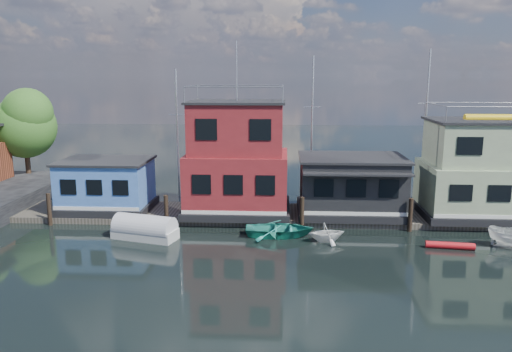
# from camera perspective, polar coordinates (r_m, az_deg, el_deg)

# --- Properties ---
(ground) EXTENTS (160.00, 160.00, 0.00)m
(ground) POSITION_cam_1_polar(r_m,az_deg,el_deg) (25.09, 15.32, -12.43)
(ground) COLOR black
(ground) RESTS_ON ground
(dock) EXTENTS (48.00, 5.00, 0.40)m
(dock) POSITION_cam_1_polar(r_m,az_deg,el_deg) (36.17, 11.47, -4.48)
(dock) COLOR #595147
(dock) RESTS_ON ground
(houseboat_blue) EXTENTS (6.40, 4.90, 3.66)m
(houseboat_blue) POSITION_cam_1_polar(r_m,az_deg,el_deg) (37.55, -16.72, -1.00)
(houseboat_blue) COLOR black
(houseboat_blue) RESTS_ON dock
(houseboat_red) EXTENTS (7.40, 5.90, 11.86)m
(houseboat_red) POSITION_cam_1_polar(r_m,az_deg,el_deg) (35.08, -2.16, 1.79)
(houseboat_red) COLOR black
(houseboat_red) RESTS_ON dock
(houseboat_dark) EXTENTS (7.40, 6.10, 4.06)m
(houseboat_dark) POSITION_cam_1_polar(r_m,az_deg,el_deg) (35.54, 10.81, -1.05)
(houseboat_dark) COLOR black
(houseboat_dark) RESTS_ON dock
(houseboat_green) EXTENTS (8.40, 5.90, 7.03)m
(houseboat_green) POSITION_cam_1_polar(r_m,az_deg,el_deg) (37.60, 24.60, 0.55)
(houseboat_green) COLOR black
(houseboat_green) RESTS_ON dock
(pilings) EXTENTS (42.28, 0.28, 2.20)m
(pilings) POSITION_cam_1_polar(r_m,az_deg,el_deg) (33.21, 11.62, -4.31)
(pilings) COLOR #2D2116
(pilings) RESTS_ON ground
(background_masts) EXTENTS (36.40, 0.16, 12.00)m
(background_masts) POSITION_cam_1_polar(r_m,az_deg,el_deg) (41.87, 17.09, 4.87)
(background_masts) COLOR silver
(background_masts) RESTS_ON ground
(dinghy_white) EXTENTS (2.71, 2.48, 1.21)m
(dinghy_white) POSITION_cam_1_polar(r_m,az_deg,el_deg) (30.81, 8.04, -6.40)
(dinghy_white) COLOR white
(dinghy_white) RESTS_ON ground
(dinghy_teal) EXTENTS (4.46, 3.29, 0.89)m
(dinghy_teal) POSITION_cam_1_polar(r_m,az_deg,el_deg) (31.65, 2.71, -6.10)
(dinghy_teal) COLOR teal
(dinghy_teal) RESTS_ON ground
(red_kayak) EXTENTS (2.79, 0.71, 0.40)m
(red_kayak) POSITION_cam_1_polar(r_m,az_deg,el_deg) (31.59, 21.30, -7.40)
(red_kayak) COLOR red
(red_kayak) RESTS_ON ground
(tarp_runabout) EXTENTS (4.28, 2.59, 1.62)m
(tarp_runabout) POSITION_cam_1_polar(r_m,az_deg,el_deg) (31.85, -12.59, -5.96)
(tarp_runabout) COLOR beige
(tarp_runabout) RESTS_ON ground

